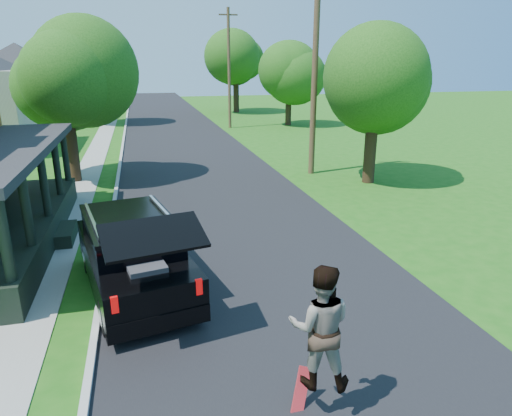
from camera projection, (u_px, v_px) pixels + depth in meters
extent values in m
plane|color=#195711|center=(282.00, 315.00, 10.37)|extent=(140.00, 140.00, 0.00)
cube|color=black|center=(188.00, 153.00, 28.83)|extent=(8.00, 120.00, 0.02)
cube|color=#A7A8A3|center=(121.00, 156.00, 27.89)|extent=(0.15, 120.00, 0.12)
cube|color=gray|center=(95.00, 157.00, 27.52)|extent=(1.30, 120.00, 0.03)
cube|color=black|center=(16.00, 232.00, 14.18)|extent=(2.40, 10.00, 0.90)
cube|color=black|center=(2.00, 150.00, 13.40)|extent=(2.60, 10.30, 0.25)
cube|color=#A3A190|center=(22.00, 95.00, 43.37)|extent=(8.00, 8.00, 5.00)
pyramid|color=black|center=(14.00, 42.00, 41.94)|extent=(12.78, 12.78, 2.20)
cube|color=black|center=(134.00, 264.00, 11.24)|extent=(3.06, 5.33, 0.97)
cube|color=black|center=(130.00, 232.00, 11.15)|extent=(2.51, 3.43, 0.63)
cube|color=black|center=(129.00, 219.00, 11.05)|extent=(2.58, 3.53, 0.09)
cube|color=black|center=(154.00, 236.00, 8.65)|extent=(2.11, 1.40, 0.43)
cube|color=#333338|center=(147.00, 276.00, 9.85)|extent=(0.92, 0.83, 0.51)
cube|color=silver|center=(92.00, 220.00, 10.67)|extent=(0.61, 2.71, 0.07)
cube|color=silver|center=(163.00, 210.00, 11.36)|extent=(0.61, 2.71, 0.07)
cube|color=#990505|center=(115.00, 305.00, 8.66)|extent=(0.15, 0.09, 0.34)
cube|color=#990505|center=(199.00, 287.00, 9.35)|extent=(0.15, 0.09, 0.34)
cylinder|color=black|center=(89.00, 258.00, 12.39)|extent=(0.42, 0.81, 0.77)
cylinder|color=black|center=(156.00, 247.00, 13.15)|extent=(0.42, 0.81, 0.77)
cylinder|color=black|center=(107.00, 317.00, 9.55)|extent=(0.42, 0.81, 0.77)
cylinder|color=black|center=(191.00, 298.00, 10.31)|extent=(0.42, 0.81, 0.77)
imported|color=black|center=(320.00, 327.00, 7.04)|extent=(1.20, 1.07, 2.05)
cube|color=#A30E13|center=(301.00, 391.00, 7.54)|extent=(0.46, 0.38, 0.76)
cylinder|color=black|center=(73.00, 153.00, 21.58)|extent=(0.67, 0.67, 2.78)
sphere|color=#35721E|center=(65.00, 89.00, 20.69)|extent=(5.66, 5.66, 4.64)
sphere|color=#35721E|center=(68.00, 65.00, 20.09)|extent=(4.90, 4.90, 4.02)
sphere|color=#35721E|center=(56.00, 77.00, 20.91)|extent=(5.03, 5.03, 4.12)
cylinder|color=black|center=(101.00, 106.00, 41.11)|extent=(0.66, 0.66, 3.35)
sphere|color=#35721E|center=(97.00, 65.00, 40.02)|extent=(6.86, 6.86, 5.62)
sphere|color=#35721E|center=(99.00, 50.00, 39.36)|extent=(5.94, 5.94, 4.87)
sphere|color=#35721E|center=(92.00, 58.00, 40.20)|extent=(6.10, 6.10, 4.99)
cylinder|color=black|center=(370.00, 154.00, 21.40)|extent=(0.66, 0.66, 2.75)
sphere|color=#35721E|center=(375.00, 92.00, 20.54)|extent=(5.12, 5.12, 4.29)
sphere|color=#35721E|center=(388.00, 70.00, 20.17)|extent=(4.44, 4.44, 3.72)
sphere|color=#35721E|center=(361.00, 81.00, 20.52)|extent=(4.55, 4.55, 3.82)
cylinder|color=black|center=(288.00, 108.00, 41.06)|extent=(0.68, 0.68, 3.00)
sphere|color=#35721E|center=(289.00, 72.00, 40.10)|extent=(6.40, 6.40, 4.92)
sphere|color=#35721E|center=(295.00, 59.00, 39.76)|extent=(5.55, 5.55, 4.26)
sphere|color=#35721E|center=(282.00, 65.00, 39.96)|extent=(5.69, 5.69, 4.37)
cylinder|color=black|center=(236.00, 97.00, 51.66)|extent=(0.73, 0.73, 3.39)
sphere|color=#35721E|center=(236.00, 65.00, 50.59)|extent=(6.27, 6.27, 5.44)
sphere|color=#35721E|center=(241.00, 53.00, 50.10)|extent=(5.43, 5.43, 4.71)
sphere|color=#35721E|center=(229.00, 59.00, 50.58)|extent=(5.57, 5.57, 4.83)
cylinder|color=#4C3C23|center=(315.00, 67.00, 21.97)|extent=(0.36, 0.36, 10.49)
cylinder|color=#4C3C23|center=(229.00, 70.00, 38.28)|extent=(0.26, 0.26, 9.72)
cube|color=#4C3C23|center=(228.00, 15.00, 36.97)|extent=(1.55, 0.19, 0.12)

